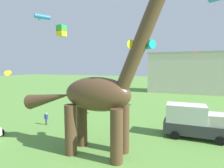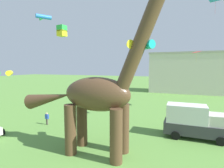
{
  "view_description": "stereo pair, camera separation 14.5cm",
  "coord_description": "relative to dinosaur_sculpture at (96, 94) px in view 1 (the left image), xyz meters",
  "views": [
    {
      "loc": [
        4.87,
        -7.39,
        6.82
      ],
      "look_at": [
        -0.36,
        6.81,
        5.34
      ],
      "focal_mm": 28.26,
      "sensor_mm": 36.0,
      "label": 1
    },
    {
      "loc": [
        5.01,
        -7.34,
        6.82
      ],
      "look_at": [
        -0.36,
        6.81,
        5.34
      ],
      "focal_mm": 28.26,
      "sensor_mm": 36.0,
      "label": 2
    }
  ],
  "objects": [
    {
      "name": "dinosaur_sculpture",
      "position": [
        0.0,
        0.0,
        0.0
      ],
      "size": [
        12.51,
        2.65,
        13.07
      ],
      "rotation": [
        0.0,
        0.0,
        0.33
      ],
      "color": "#513823",
      "rests_on": "ground_plane"
    },
    {
      "name": "kite_high_left",
      "position": [
        -5.13,
        2.88,
        5.66
      ],
      "size": [
        0.82,
        0.82,
        1.06
      ],
      "color": "green"
    },
    {
      "name": "parked_box_truck",
      "position": [
        7.41,
        5.96,
        -3.08
      ],
      "size": [
        5.63,
        2.37,
        3.2
      ],
      "rotation": [
        0.0,
        0.0,
        -0.02
      ],
      "color": "#38383D",
      "rests_on": "ground_plane"
    },
    {
      "name": "background_building_block",
      "position": [
        8.1,
        38.74,
        0.56
      ],
      "size": [
        19.44,
        8.27,
        10.56
      ],
      "color": "beige",
      "rests_on": "ground_plane"
    },
    {
      "name": "kite_apex",
      "position": [
        8.36,
        17.85,
        4.34
      ],
      "size": [
        1.61,
        1.73,
        1.75
      ],
      "color": "red"
    },
    {
      "name": "kite_near_low",
      "position": [
        -19.02,
        7.63,
        1.14
      ],
      "size": [
        2.9,
        2.9,
        0.83
      ],
      "color": "yellow"
    },
    {
      "name": "person_near_flyer",
      "position": [
        -8.45,
        4.08,
        -3.84
      ],
      "size": [
        0.55,
        0.24,
        1.46
      ],
      "rotation": [
        0.0,
        0.0,
        3.39
      ],
      "color": "#6B6056",
      "rests_on": "ground_plane"
    },
    {
      "name": "kite_near_high",
      "position": [
        -19.11,
        16.1,
        11.69
      ],
      "size": [
        2.96,
        2.8,
        0.83
      ],
      "color": "#287AE5"
    },
    {
      "name": "kite_mid_center",
      "position": [
        3.19,
        0.54,
        3.62
      ],
      "size": [
        2.2,
        2.26,
        0.64
      ],
      "color": "#19B2B7"
    }
  ]
}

